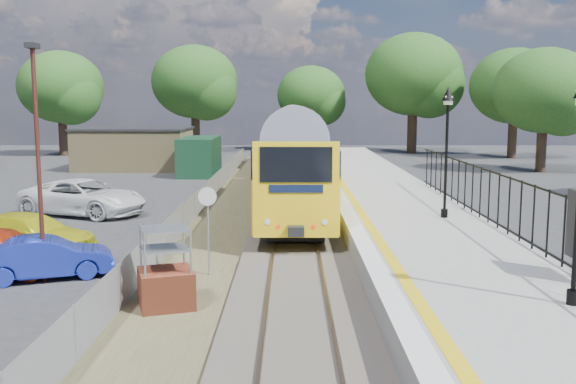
{
  "coord_description": "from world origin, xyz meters",
  "views": [
    {
      "loc": [
        -0.16,
        -16.47,
        4.9
      ],
      "look_at": [
        -0.25,
        4.58,
        2.0
      ],
      "focal_mm": 40.0,
      "sensor_mm": 36.0,
      "label": 1
    }
  ],
  "objects_px": {
    "brick_plinth": "(166,270)",
    "car_yellow": "(30,234)",
    "train": "(293,145)",
    "speed_sign": "(208,217)",
    "carpark_lamp": "(38,147)",
    "car_blue": "(46,258)",
    "victorian_lamp_north": "(447,121)",
    "car_white": "(83,197)"
  },
  "relations": [
    {
      "from": "brick_plinth",
      "to": "carpark_lamp",
      "type": "distance_m",
      "value": 5.33
    },
    {
      "from": "train",
      "to": "car_blue",
      "type": "xyz_separation_m",
      "value": [
        -7.05,
        -22.6,
        -1.74
      ]
    },
    {
      "from": "speed_sign",
      "to": "carpark_lamp",
      "type": "distance_m",
      "value": 4.96
    },
    {
      "from": "victorian_lamp_north",
      "to": "train",
      "type": "distance_m",
      "value": 18.6
    },
    {
      "from": "victorian_lamp_north",
      "to": "car_yellow",
      "type": "bearing_deg",
      "value": -172.2
    },
    {
      "from": "brick_plinth",
      "to": "car_yellow",
      "type": "distance_m",
      "value": 7.92
    },
    {
      "from": "train",
      "to": "brick_plinth",
      "type": "relative_size",
      "value": 20.27
    },
    {
      "from": "car_yellow",
      "to": "car_white",
      "type": "xyz_separation_m",
      "value": [
        -0.67,
        7.52,
        0.13
      ]
    },
    {
      "from": "victorian_lamp_north",
      "to": "brick_plinth",
      "type": "bearing_deg",
      "value": -138.16
    },
    {
      "from": "carpark_lamp",
      "to": "brick_plinth",
      "type": "bearing_deg",
      "value": -31.93
    },
    {
      "from": "speed_sign",
      "to": "car_blue",
      "type": "bearing_deg",
      "value": -173.72
    },
    {
      "from": "car_blue",
      "to": "carpark_lamp",
      "type": "bearing_deg",
      "value": 165.95
    },
    {
      "from": "victorian_lamp_north",
      "to": "car_blue",
      "type": "bearing_deg",
      "value": -158.47
    },
    {
      "from": "brick_plinth",
      "to": "car_white",
      "type": "bearing_deg",
      "value": 115.26
    },
    {
      "from": "car_yellow",
      "to": "victorian_lamp_north",
      "type": "bearing_deg",
      "value": -66.37
    },
    {
      "from": "victorian_lamp_north",
      "to": "car_white",
      "type": "bearing_deg",
      "value": 159.09
    },
    {
      "from": "car_yellow",
      "to": "car_blue",
      "type": "bearing_deg",
      "value": -135.11
    },
    {
      "from": "train",
      "to": "car_yellow",
      "type": "xyz_separation_m",
      "value": [
        -8.7,
        -19.64,
        -1.68
      ]
    },
    {
      "from": "train",
      "to": "speed_sign",
      "type": "xyz_separation_m",
      "value": [
        -2.5,
        -22.44,
        -0.6
      ]
    },
    {
      "from": "speed_sign",
      "to": "train",
      "type": "bearing_deg",
      "value": 87.88
    },
    {
      "from": "speed_sign",
      "to": "car_yellow",
      "type": "xyz_separation_m",
      "value": [
        -6.2,
        2.79,
        -1.07
      ]
    },
    {
      "from": "car_yellow",
      "to": "car_white",
      "type": "height_order",
      "value": "car_white"
    },
    {
      "from": "victorian_lamp_north",
      "to": "car_blue",
      "type": "xyz_separation_m",
      "value": [
        -12.35,
        -4.87,
        -3.69
      ]
    },
    {
      "from": "car_blue",
      "to": "car_yellow",
      "type": "height_order",
      "value": "car_yellow"
    },
    {
      "from": "car_white",
      "to": "train",
      "type": "bearing_deg",
      "value": -17.25
    },
    {
      "from": "carpark_lamp",
      "to": "victorian_lamp_north",
      "type": "bearing_deg",
      "value": 22.72
    },
    {
      "from": "victorian_lamp_north",
      "to": "car_yellow",
      "type": "height_order",
      "value": "victorian_lamp_north"
    },
    {
      "from": "train",
      "to": "carpark_lamp",
      "type": "bearing_deg",
      "value": -107.05
    },
    {
      "from": "victorian_lamp_north",
      "to": "car_blue",
      "type": "distance_m",
      "value": 13.79
    },
    {
      "from": "brick_plinth",
      "to": "car_blue",
      "type": "relative_size",
      "value": 0.55
    },
    {
      "from": "car_blue",
      "to": "car_yellow",
      "type": "relative_size",
      "value": 0.8
    },
    {
      "from": "carpark_lamp",
      "to": "car_blue",
      "type": "height_order",
      "value": "carpark_lamp"
    },
    {
      "from": "car_yellow",
      "to": "car_white",
      "type": "bearing_deg",
      "value": 20.92
    },
    {
      "from": "carpark_lamp",
      "to": "car_white",
      "type": "relative_size",
      "value": 1.14
    },
    {
      "from": "speed_sign",
      "to": "car_blue",
      "type": "distance_m",
      "value": 4.7
    },
    {
      "from": "brick_plinth",
      "to": "speed_sign",
      "type": "relative_size",
      "value": 0.78
    },
    {
      "from": "carpark_lamp",
      "to": "car_yellow",
      "type": "distance_m",
      "value": 4.77
    },
    {
      "from": "victorian_lamp_north",
      "to": "speed_sign",
      "type": "height_order",
      "value": "victorian_lamp_north"
    },
    {
      "from": "speed_sign",
      "to": "car_yellow",
      "type": "distance_m",
      "value": 6.88
    },
    {
      "from": "car_white",
      "to": "victorian_lamp_north",
      "type": "bearing_deg",
      "value": -90.45
    },
    {
      "from": "victorian_lamp_north",
      "to": "speed_sign",
      "type": "distance_m",
      "value": 9.47
    },
    {
      "from": "train",
      "to": "victorian_lamp_north",
      "type": "bearing_deg",
      "value": -73.35
    }
  ]
}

